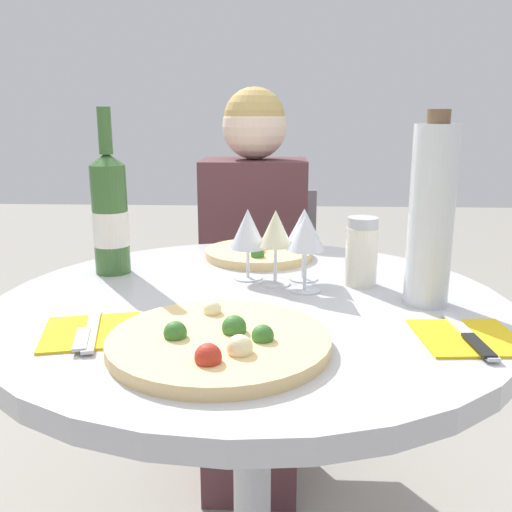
# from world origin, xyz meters

# --- Properties ---
(dining_table) EXTENTS (0.96, 0.96, 0.78)m
(dining_table) POSITION_xyz_m (0.00, 0.00, 0.65)
(dining_table) COLOR #B2B2B7
(dining_table) RESTS_ON ground_plane
(chair_behind_diner) EXTENTS (0.41, 0.41, 0.86)m
(chair_behind_diner) POSITION_xyz_m (-0.03, 0.81, 0.43)
(chair_behind_diner) COLOR slate
(chair_behind_diner) RESTS_ON ground_plane
(seated_diner) EXTENTS (0.32, 0.46, 1.19)m
(seated_diner) POSITION_xyz_m (-0.03, 0.67, 0.55)
(seated_diner) COLOR #512D33
(seated_diner) RESTS_ON ground_plane
(pizza_large) EXTENTS (0.33, 0.33, 0.05)m
(pizza_large) POSITION_xyz_m (-0.03, -0.24, 0.79)
(pizza_large) COLOR #E5C17F
(pizza_large) RESTS_ON dining_table
(pizza_small_far) EXTENTS (0.26, 0.26, 0.05)m
(pizza_small_far) POSITION_xyz_m (0.00, 0.31, 0.79)
(pizza_small_far) COLOR #E5C17F
(pizza_small_far) RESTS_ON dining_table
(wine_bottle) EXTENTS (0.08, 0.08, 0.35)m
(wine_bottle) POSITION_xyz_m (-0.31, 0.17, 0.91)
(wine_bottle) COLOR #38602D
(wine_bottle) RESTS_ON dining_table
(tall_carafe) EXTENTS (0.08, 0.08, 0.34)m
(tall_carafe) POSITION_xyz_m (0.32, -0.01, 0.94)
(tall_carafe) COLOR silver
(tall_carafe) RESTS_ON dining_table
(sugar_shaker) EXTENTS (0.06, 0.06, 0.14)m
(sugar_shaker) POSITION_xyz_m (0.21, 0.10, 0.85)
(sugar_shaker) COLOR silver
(sugar_shaker) RESTS_ON dining_table
(wine_glass_front_right) EXTENTS (0.07, 0.07, 0.15)m
(wine_glass_front_right) POSITION_xyz_m (0.10, 0.05, 0.89)
(wine_glass_front_right) COLOR silver
(wine_glass_front_right) RESTS_ON dining_table
(wine_glass_back_right) EXTENTS (0.08, 0.08, 0.15)m
(wine_glass_back_right) POSITION_xyz_m (0.10, 0.13, 0.89)
(wine_glass_back_right) COLOR silver
(wine_glass_back_right) RESTS_ON dining_table
(wine_glass_back_left) EXTENTS (0.08, 0.08, 0.15)m
(wine_glass_back_left) POSITION_xyz_m (-0.02, 0.13, 0.88)
(wine_glass_back_left) COLOR silver
(wine_glass_back_left) RESTS_ON dining_table
(wine_glass_center) EXTENTS (0.07, 0.07, 0.15)m
(wine_glass_center) POSITION_xyz_m (0.04, 0.09, 0.89)
(wine_glass_center) COLOR silver
(wine_glass_center) RESTS_ON dining_table
(place_setting_left) EXTENTS (0.18, 0.19, 0.01)m
(place_setting_left) POSITION_xyz_m (-0.24, -0.19, 0.78)
(place_setting_left) COLOR gold
(place_setting_left) RESTS_ON dining_table
(place_setting_right) EXTENTS (0.16, 0.19, 0.01)m
(place_setting_right) POSITION_xyz_m (0.34, -0.18, 0.78)
(place_setting_right) COLOR gold
(place_setting_right) RESTS_ON dining_table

